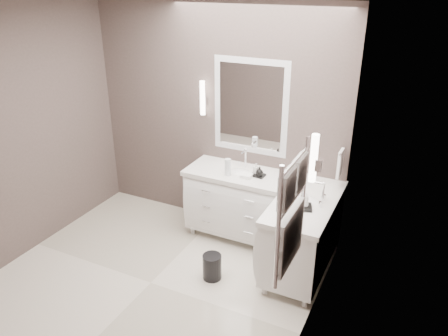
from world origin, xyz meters
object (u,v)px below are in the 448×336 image
at_px(towel_ladder, 290,218).
at_px(vanity_back, 239,200).
at_px(waste_bin, 212,267).
at_px(vanity_right, 303,231).

bearing_deg(towel_ladder, vanity_back, 124.10).
relative_size(vanity_back, towel_ladder, 1.38).
bearing_deg(vanity_back, towel_ladder, -55.90).
xyz_separation_m(towel_ladder, waste_bin, (-1.02, 0.76, -1.25)).
xyz_separation_m(vanity_back, towel_ladder, (1.10, -1.63, 0.91)).
bearing_deg(vanity_back, waste_bin, -84.53).
bearing_deg(waste_bin, vanity_right, 34.54).
height_order(towel_ladder, waste_bin, towel_ladder).
relative_size(vanity_back, vanity_right, 1.00).
bearing_deg(vanity_back, vanity_right, -20.38).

